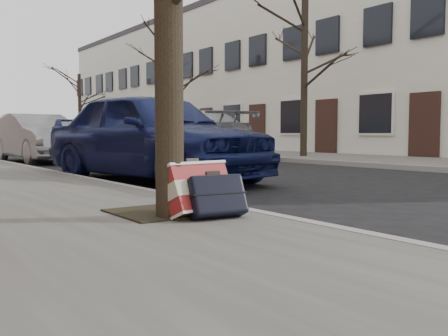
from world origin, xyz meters
TOP-DOWN VIEW (x-y plane):
  - ground at (0.00, 0.00)m, footprint 120.00×120.00m
  - far_sidewalk at (7.80, 15.00)m, footprint 4.00×70.00m
  - house_far at (13.15, 16.00)m, footprint 6.70×40.00m
  - dirt_patch at (-2.00, 1.20)m, footprint 0.85×0.85m
  - suitcase_red at (-1.84, 0.83)m, footprint 0.65×0.41m
  - suitcase_navy at (-1.78, 0.65)m, footprint 0.53×0.35m
  - car_near_front at (-0.08, 5.03)m, footprint 2.66×4.96m
  - car_near_mid at (-0.02, 12.31)m, footprint 1.74×4.37m
  - car_far_front at (4.56, 11.17)m, footprint 2.62×5.49m
  - car_far_back at (4.89, 16.57)m, footprint 2.39×4.39m
  - tree_far_a at (7.20, 8.61)m, footprint 0.22×0.22m
  - tree_far_b at (7.20, 16.87)m, footprint 0.21×0.21m
  - tree_far_c at (7.20, 28.81)m, footprint 0.21×0.21m

SIDE VIEW (x-z plane):
  - ground at x=0.00m, z-range 0.00..0.00m
  - far_sidewalk at x=7.80m, z-range 0.00..0.12m
  - dirt_patch at x=-2.00m, z-range 0.12..0.14m
  - suitcase_navy at x=-1.78m, z-range 0.12..0.51m
  - suitcase_red at x=-1.84m, z-range 0.12..0.60m
  - car_near_mid at x=-0.02m, z-range 0.00..1.41m
  - car_far_back at x=4.89m, z-range 0.00..1.42m
  - car_far_front at x=4.56m, z-range 0.00..1.54m
  - car_near_front at x=-0.08m, z-range 0.00..1.61m
  - tree_far_c at x=7.20m, z-range 0.12..4.65m
  - tree_far_b at x=7.20m, z-range 0.12..4.79m
  - tree_far_a at x=7.20m, z-range 0.12..5.02m
  - house_far at x=13.15m, z-range 0.00..7.20m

